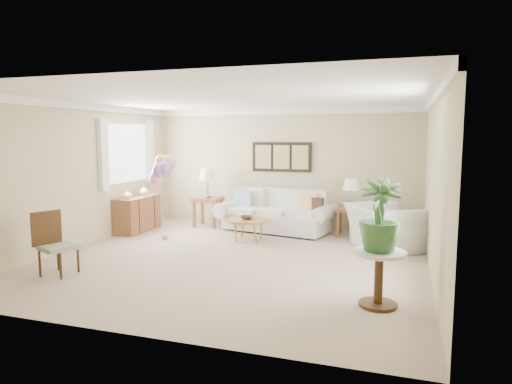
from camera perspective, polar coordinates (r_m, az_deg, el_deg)
ground_plane at (r=7.54m, az=-2.70°, el=-8.42°), size 6.00×6.00×0.00m
room_shell at (r=7.41m, az=-3.31°, el=4.06°), size 6.04×6.04×2.60m
wall_art_triptych at (r=10.11m, az=3.23°, el=4.39°), size 1.35×0.06×0.65m
sofa at (r=9.67m, az=2.61°, el=-2.88°), size 2.57×1.30×0.89m
end_table_left at (r=10.23m, az=-6.05°, el=-1.28°), size 0.59×0.54×0.65m
end_table_right at (r=9.37m, az=11.72°, el=-2.45°), size 0.54×0.49×0.59m
lamp_left at (r=10.17m, az=-6.10°, el=2.08°), size 0.37×0.37×0.65m
lamp_right at (r=9.29m, az=11.80°, el=0.82°), size 0.33×0.33×0.58m
coffee_table at (r=8.82m, az=-0.93°, el=-3.61°), size 0.82×0.82×0.42m
decor_bowl at (r=8.80m, az=-1.15°, el=-3.21°), size 0.29×0.29×0.06m
armchair at (r=8.45m, az=15.64°, el=-4.27°), size 1.51×1.57×0.78m
side_table at (r=5.60m, az=15.13°, el=-8.76°), size 0.62×0.62×0.67m
potted_plant at (r=5.47m, az=15.21°, el=-2.80°), size 0.54×0.54×0.85m
accent_chair at (r=7.25m, az=-23.89°, el=-5.72°), size 0.60×0.59×0.93m
credenza at (r=10.00m, az=-14.55°, el=-2.65°), size 0.46×1.20×0.74m
vase_white at (r=9.61m, az=-15.74°, el=-0.30°), size 0.21×0.21×0.18m
vase_sage at (r=10.12m, az=-13.84°, el=0.16°), size 0.19×0.19×0.20m
balloon_cluster at (r=8.91m, az=-11.63°, el=2.89°), size 0.49×0.42×1.66m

